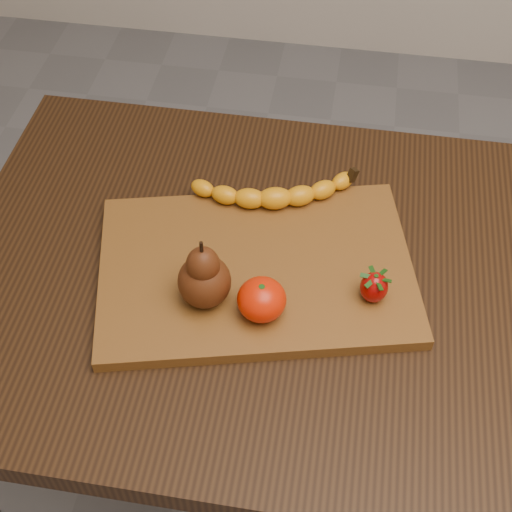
% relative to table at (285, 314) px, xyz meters
% --- Properties ---
extents(ground, '(3.50, 3.50, 0.00)m').
position_rel_table_xyz_m(ground, '(0.00, 0.00, -0.66)').
color(ground, slate).
rests_on(ground, ground).
extents(table, '(1.00, 0.70, 0.76)m').
position_rel_table_xyz_m(table, '(0.00, 0.00, 0.00)').
color(table, black).
rests_on(table, ground).
extents(cutting_board, '(0.51, 0.40, 0.02)m').
position_rel_table_xyz_m(cutting_board, '(-0.05, -0.01, 0.11)').
color(cutting_board, brown).
rests_on(cutting_board, table).
extents(banana, '(0.23, 0.11, 0.03)m').
position_rel_table_xyz_m(banana, '(-0.04, 0.12, 0.13)').
color(banana, orange).
rests_on(banana, cutting_board).
extents(pear, '(0.07, 0.07, 0.11)m').
position_rel_table_xyz_m(pear, '(-0.10, -0.08, 0.17)').
color(pear, '#4B210C').
rests_on(pear, cutting_board).
extents(mandarin, '(0.07, 0.07, 0.06)m').
position_rel_table_xyz_m(mandarin, '(-0.02, -0.09, 0.15)').
color(mandarin, red).
rests_on(mandarin, cutting_board).
extents(strawberry, '(0.04, 0.04, 0.05)m').
position_rel_table_xyz_m(strawberry, '(0.12, -0.04, 0.14)').
color(strawberry, '#980504').
rests_on(strawberry, cutting_board).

